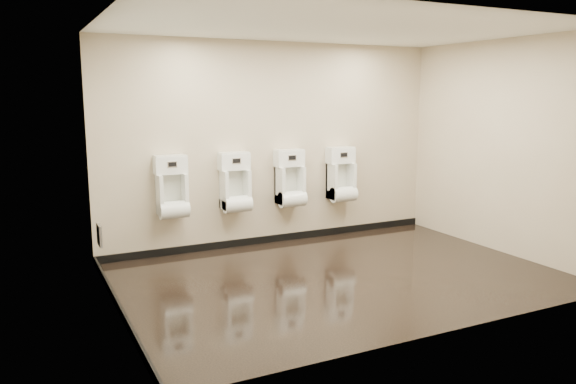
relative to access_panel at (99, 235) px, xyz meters
name	(u,v)px	position (x,y,z in m)	size (l,w,h in m)	color
ground	(339,276)	(2.48, -1.20, -0.50)	(5.00, 3.50, 0.00)	black
ceiling	(343,27)	(2.48, -1.20, 2.30)	(5.00, 3.50, 0.00)	white
back_wall	(275,144)	(2.48, 0.55, 0.90)	(5.00, 0.02, 2.80)	#C4B395
front_wall	(450,177)	(2.48, -2.95, 0.90)	(5.00, 0.02, 2.80)	#C4B395
left_wall	(110,170)	(-0.02, -1.20, 0.90)	(0.02, 3.50, 2.80)	#C4B395
right_wall	(504,147)	(4.98, -1.20, 0.90)	(0.02, 3.50, 2.80)	#C4B395
tile_overlay_left	(111,170)	(-0.01, -1.20, 0.90)	(0.01, 3.50, 2.80)	silver
skirting_back	(276,238)	(2.48, 0.54, -0.45)	(5.00, 0.02, 0.10)	black
skirting_left	(119,308)	(-0.01, -1.20, -0.45)	(0.02, 3.50, 0.10)	black
access_panel	(99,235)	(0.00, 0.00, 0.00)	(0.04, 0.25, 0.25)	#9E9EA3
urinal_0	(172,192)	(0.97, 0.41, 0.37)	(0.42, 0.32, 0.78)	white
urinal_1	(235,187)	(1.82, 0.41, 0.37)	(0.42, 0.32, 0.78)	white
urinal_2	(290,183)	(2.65, 0.41, 0.37)	(0.42, 0.32, 0.78)	white
urinal_3	(341,179)	(3.49, 0.41, 0.37)	(0.42, 0.32, 0.78)	white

